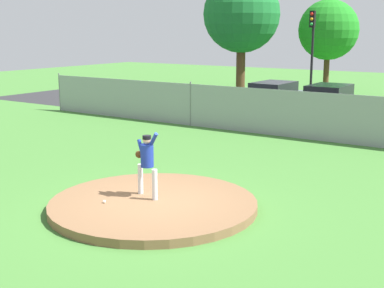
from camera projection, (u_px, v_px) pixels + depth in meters
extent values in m
plane|color=#427A33|center=(264.00, 159.00, 17.80)|extent=(80.00, 80.00, 0.00)
cube|color=#2B2B2D|center=(345.00, 123.00, 24.71)|extent=(44.00, 7.00, 0.01)
cylinder|color=brown|center=(153.00, 204.00, 12.90)|extent=(5.03, 5.03, 0.20)
cylinder|color=silver|center=(140.00, 179.00, 13.34)|extent=(0.13, 0.13, 0.76)
cylinder|color=silver|center=(155.00, 185.00, 12.85)|extent=(0.13, 0.13, 0.76)
cylinder|color=navy|center=(147.00, 156.00, 12.95)|extent=(0.32, 0.32, 0.56)
cylinder|color=navy|center=(153.00, 141.00, 12.78)|extent=(0.40, 0.21, 0.47)
cylinder|color=navy|center=(141.00, 149.00, 13.02)|extent=(0.29, 0.17, 0.46)
ellipsoid|color=#4C2D14|center=(139.00, 154.00, 13.16)|extent=(0.20, 0.12, 0.18)
sphere|color=tan|center=(147.00, 140.00, 12.87)|extent=(0.20, 0.20, 0.20)
cylinder|color=black|center=(147.00, 137.00, 12.86)|extent=(0.21, 0.21, 0.09)
sphere|color=white|center=(104.00, 202.00, 12.67)|extent=(0.07, 0.07, 0.07)
cube|color=gray|center=(310.00, 116.00, 20.85)|extent=(28.16, 0.03, 1.89)
cylinder|color=slate|center=(60.00, 92.00, 28.49)|extent=(0.07, 0.07, 1.99)
cylinder|color=slate|center=(191.00, 104.00, 23.90)|extent=(0.07, 0.07, 1.99)
cube|color=#232328|center=(328.00, 108.00, 24.79)|extent=(1.80, 4.09, 0.76)
cube|color=black|center=(329.00, 92.00, 24.64)|extent=(1.65, 2.25, 0.68)
cylinder|color=black|center=(337.00, 112.00, 25.90)|extent=(1.85, 0.65, 0.64)
cylinder|color=black|center=(318.00, 119.00, 23.84)|extent=(1.85, 0.65, 0.64)
cube|color=slate|center=(273.00, 101.00, 26.83)|extent=(1.86, 4.38, 0.80)
cube|color=black|center=(274.00, 88.00, 26.69)|extent=(1.68, 2.42, 0.57)
cylinder|color=black|center=(284.00, 106.00, 27.99)|extent=(1.84, 0.68, 0.64)
cylinder|color=black|center=(260.00, 112.00, 25.84)|extent=(1.84, 0.68, 0.64)
cone|color=orange|center=(202.00, 98.00, 31.71)|extent=(0.32, 0.32, 0.55)
cube|color=black|center=(202.00, 102.00, 31.77)|extent=(0.40, 0.40, 0.03)
cylinder|color=black|center=(312.00, 59.00, 29.82)|extent=(0.14, 0.14, 5.27)
cube|color=black|center=(313.00, 19.00, 29.22)|extent=(0.28, 0.24, 0.90)
sphere|color=red|center=(312.00, 14.00, 29.06)|extent=(0.18, 0.18, 0.18)
sphere|color=orange|center=(312.00, 19.00, 29.12)|extent=(0.18, 0.18, 0.18)
sphere|color=green|center=(312.00, 24.00, 29.18)|extent=(0.18, 0.18, 0.18)
cylinder|color=#4C331E|center=(241.00, 69.00, 34.92)|extent=(0.59, 0.59, 3.51)
sphere|color=#1A692C|center=(242.00, 14.00, 34.19)|extent=(4.94, 4.94, 4.94)
cylinder|color=#4C331E|center=(326.00, 73.00, 35.43)|extent=(0.37, 0.37, 2.87)
sphere|color=#1E801E|center=(328.00, 30.00, 34.84)|extent=(3.92, 3.92, 3.92)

